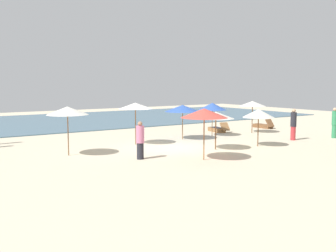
% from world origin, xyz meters
% --- Properties ---
extents(ground_plane, '(60.00, 60.00, 0.00)m').
position_xyz_m(ground_plane, '(0.00, 0.00, 0.00)').
color(ground_plane, beige).
extents(ocean_water, '(48.00, 16.00, 0.06)m').
position_xyz_m(ocean_water, '(0.00, 17.00, 0.03)').
color(ocean_water, '#476B7F').
rests_on(ocean_water, ground_plane).
extents(umbrella_0, '(1.82, 1.82, 2.14)m').
position_xyz_m(umbrella_0, '(4.73, 2.48, 1.90)').
color(umbrella_0, olive).
rests_on(umbrella_0, ground_plane).
extents(umbrella_1, '(1.89, 1.89, 2.33)m').
position_xyz_m(umbrella_1, '(-1.05, 2.17, 2.16)').
color(umbrella_1, brown).
rests_on(umbrella_1, ground_plane).
extents(umbrella_3, '(1.88, 1.88, 1.96)m').
position_xyz_m(umbrella_3, '(1.59, -1.54, 1.78)').
color(umbrella_3, brown).
rests_on(umbrella_3, ground_plane).
extents(umbrella_4, '(2.17, 2.17, 2.09)m').
position_xyz_m(umbrella_4, '(2.30, 2.36, 1.88)').
color(umbrella_4, olive).
rests_on(umbrella_4, ground_plane).
extents(umbrella_5, '(2.09, 2.09, 2.32)m').
position_xyz_m(umbrella_5, '(-0.67, -3.38, 2.11)').
color(umbrella_5, olive).
rests_on(umbrella_5, ground_plane).
extents(umbrella_6, '(1.81, 1.81, 2.17)m').
position_xyz_m(umbrella_6, '(8.00, 2.17, 1.99)').
color(umbrella_6, brown).
rests_on(umbrella_6, ground_plane).
extents(umbrella_7, '(1.97, 1.97, 2.33)m').
position_xyz_m(umbrella_7, '(-5.31, 1.07, 2.13)').
color(umbrella_7, brown).
rests_on(umbrella_7, ground_plane).
extents(umbrella_8, '(1.71, 1.71, 2.02)m').
position_xyz_m(umbrella_8, '(4.16, -2.04, 1.79)').
color(umbrella_8, brown).
rests_on(umbrella_8, ground_plane).
extents(lounger_1, '(0.65, 1.69, 0.71)m').
position_xyz_m(lounger_1, '(10.82, 3.74, 0.17)').
color(lounger_1, brown).
rests_on(lounger_1, ground_plane).
extents(lounger_2, '(0.91, 1.77, 0.69)m').
position_xyz_m(lounger_2, '(6.41, 3.90, 0.18)').
color(lounger_2, olive).
rests_on(lounger_2, ground_plane).
extents(person_0, '(0.46, 0.46, 1.89)m').
position_xyz_m(person_0, '(10.41, -2.43, 0.97)').
color(person_0, '#338C59').
rests_on(person_0, ground_plane).
extents(person_2, '(0.48, 0.48, 1.89)m').
position_xyz_m(person_2, '(7.60, -1.60, 0.96)').
color(person_2, '#BF3338').
rests_on(person_2, ground_plane).
extents(person_3, '(0.43, 0.43, 1.72)m').
position_xyz_m(person_3, '(-2.93, -1.63, 0.86)').
color(person_3, '#26262D').
rests_on(person_3, ground_plane).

